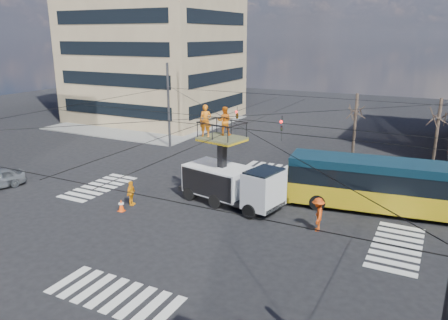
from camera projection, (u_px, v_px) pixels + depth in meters
ground at (224, 212)px, 26.78m from camera, size 120.00×120.00×0.00m
sidewalk_nw at (150, 122)px, 53.92m from camera, size 18.00×18.00×0.12m
crosswalks at (224, 212)px, 26.78m from camera, size 22.40×22.40×0.02m
overhead_network at (226, 143)px, 25.97m from camera, size 24.24×24.24×8.00m
tree_a at (356, 111)px, 34.86m from camera, size 2.00×2.00×6.00m
tree_b at (439, 117)px, 32.23m from camera, size 2.00×2.00×6.00m
utility_truck at (232, 174)px, 27.47m from camera, size 7.31×3.72×6.31m
city_bus at (396, 186)px, 26.22m from camera, size 12.94×4.15×3.20m
traffic_cone at (121, 205)px, 26.81m from camera, size 0.36×0.36×0.77m
worker_ground at (131, 193)px, 27.66m from camera, size 0.57×1.00×1.61m
flagger at (318, 214)px, 24.01m from camera, size 1.01×1.37×1.90m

